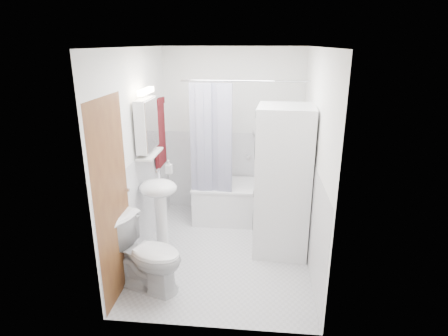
# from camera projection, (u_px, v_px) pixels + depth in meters

# --- Properties ---
(floor) EXTENTS (2.60, 2.60, 0.00)m
(floor) POSITION_uv_depth(u_px,v_px,m) (224.00, 251.00, 4.61)
(floor) COLOR #B6B6BB
(floor) RESTS_ON ground
(room_walls) EXTENTS (2.60, 2.60, 2.60)m
(room_walls) POSITION_uv_depth(u_px,v_px,m) (224.00, 134.00, 4.13)
(room_walls) COLOR white
(room_walls) RESTS_ON ground
(wainscot) EXTENTS (1.98, 2.58, 2.58)m
(wainscot) POSITION_uv_depth(u_px,v_px,m) (227.00, 197.00, 4.69)
(wainscot) COLOR white
(wainscot) RESTS_ON ground
(door) EXTENTS (0.05, 2.00, 2.00)m
(door) POSITION_uv_depth(u_px,v_px,m) (128.00, 190.00, 3.86)
(door) COLOR brown
(door) RESTS_ON ground
(bathtub) EXTENTS (1.41, 0.67, 0.54)m
(bathtub) POSITION_uv_depth(u_px,v_px,m) (243.00, 200.00, 5.36)
(bathtub) COLOR white
(bathtub) RESTS_ON ground
(tub_spout) EXTENTS (0.04, 0.12, 0.04)m
(tub_spout) POSITION_uv_depth(u_px,v_px,m) (259.00, 156.00, 5.48)
(tub_spout) COLOR silver
(tub_spout) RESTS_ON room_walls
(curtain_rod) EXTENTS (1.59, 0.02, 0.02)m
(curtain_rod) POSITION_uv_depth(u_px,v_px,m) (245.00, 81.00, 4.56)
(curtain_rod) COLOR silver
(curtain_rod) RESTS_ON room_walls
(shower_curtain) EXTENTS (0.55, 0.02, 1.45)m
(shower_curtain) POSITION_uv_depth(u_px,v_px,m) (211.00, 140.00, 4.84)
(shower_curtain) COLOR #121240
(shower_curtain) RESTS_ON curtain_rod
(sink) EXTENTS (0.44, 0.37, 1.04)m
(sink) POSITION_uv_depth(u_px,v_px,m) (159.00, 200.00, 4.37)
(sink) COLOR white
(sink) RESTS_ON ground
(medicine_cabinet) EXTENTS (0.13, 0.50, 0.71)m
(medicine_cabinet) POSITION_uv_depth(u_px,v_px,m) (147.00, 123.00, 4.29)
(medicine_cabinet) COLOR white
(medicine_cabinet) RESTS_ON room_walls
(shelf) EXTENTS (0.18, 0.54, 0.02)m
(shelf) POSITION_uv_depth(u_px,v_px,m) (150.00, 154.00, 4.40)
(shelf) COLOR silver
(shelf) RESTS_ON room_walls
(shower_caddy) EXTENTS (0.22, 0.06, 0.02)m
(shower_caddy) POSITION_uv_depth(u_px,v_px,m) (263.00, 137.00, 5.37)
(shower_caddy) COLOR silver
(shower_caddy) RESTS_ON room_walls
(towel) EXTENTS (0.07, 0.38, 0.92)m
(towel) POSITION_uv_depth(u_px,v_px,m) (160.00, 132.00, 4.98)
(towel) COLOR maroon
(towel) RESTS_ON room_walls
(washer_dryer) EXTENTS (0.68, 0.67, 1.79)m
(washer_dryer) POSITION_uv_depth(u_px,v_px,m) (283.00, 182.00, 4.39)
(washer_dryer) COLOR white
(washer_dryer) RESTS_ON ground
(toilet) EXTENTS (0.89, 0.66, 0.77)m
(toilet) POSITION_uv_depth(u_px,v_px,m) (147.00, 254.00, 3.83)
(toilet) COLOR white
(toilet) RESTS_ON ground
(soap_pump) EXTENTS (0.08, 0.17, 0.08)m
(soap_pump) POSITION_uv_depth(u_px,v_px,m) (169.00, 170.00, 4.61)
(soap_pump) COLOR gray
(soap_pump) RESTS_ON sink
(shelf_bottle) EXTENTS (0.07, 0.18, 0.07)m
(shelf_bottle) POSITION_uv_depth(u_px,v_px,m) (146.00, 153.00, 4.25)
(shelf_bottle) COLOR gray
(shelf_bottle) RESTS_ON shelf
(shelf_cup) EXTENTS (0.10, 0.09, 0.10)m
(shelf_cup) POSITION_uv_depth(u_px,v_px,m) (153.00, 146.00, 4.50)
(shelf_cup) COLOR gray
(shelf_cup) RESTS_ON shelf
(shampoo_a) EXTENTS (0.13, 0.17, 0.13)m
(shampoo_a) POSITION_uv_depth(u_px,v_px,m) (257.00, 132.00, 5.35)
(shampoo_a) COLOR gray
(shampoo_a) RESTS_ON shower_caddy
(shampoo_b) EXTENTS (0.08, 0.21, 0.08)m
(shampoo_b) POSITION_uv_depth(u_px,v_px,m) (265.00, 134.00, 5.35)
(shampoo_b) COLOR navy
(shampoo_b) RESTS_ON shower_caddy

